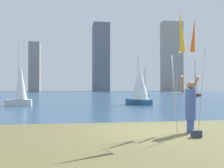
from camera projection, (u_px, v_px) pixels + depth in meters
name	position (u px, v px, depth m)	size (l,w,h in m)	color
ground	(82.00, 94.00, 59.09)	(120.00, 138.00, 0.12)	brown
person	(190.00, 104.00, 8.39)	(0.66, 0.49, 1.81)	#3F59A5
kite_flag_left	(181.00, 32.00, 7.99)	(0.16, 0.93, 3.81)	#B2B2B7
kite_flag_right	(194.00, 38.00, 9.15)	(0.16, 0.96, 3.79)	#B2B2B7
bag	(196.00, 134.00, 7.57)	(0.26, 0.20, 0.21)	#33384C
sailboat_0	(20.00, 87.00, 20.55)	(1.95, 0.98, 4.94)	silver
sailboat_1	(145.00, 95.00, 39.61)	(0.93, 2.29, 4.60)	#2D6084
sailboat_3	(177.00, 93.00, 53.27)	(2.82, 0.77, 4.39)	white
sailboat_4	(196.00, 85.00, 42.52)	(2.33, 1.40, 5.76)	maroon
sailboat_5	(140.00, 86.00, 22.27)	(1.89, 3.13, 3.94)	#2D6084
skyline_tower_1	(35.00, 67.00, 94.76)	(3.76, 5.40, 17.46)	gray
skyline_tower_2	(101.00, 58.00, 102.14)	(6.12, 7.46, 25.88)	slate
skyline_tower_3	(172.00, 57.00, 103.25)	(7.99, 3.98, 26.88)	gray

